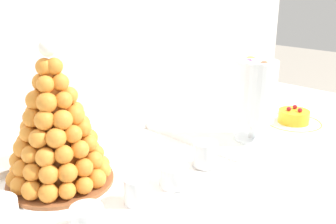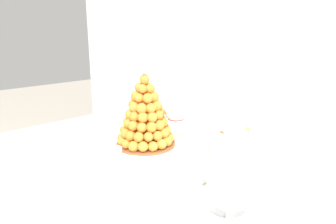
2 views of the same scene
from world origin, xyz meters
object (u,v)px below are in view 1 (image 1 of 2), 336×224
Objects in this scene: wine_glass at (62,110)px; croquembouche at (56,130)px; dessert_cup_centre at (136,192)px; dessert_cup_mid_left at (87,220)px; dessert_cup_mid_right at (174,176)px; dessert_cup_right at (205,155)px; fruit_tart_plate at (293,119)px; macaron_goblet at (255,92)px; serving_tray at (100,185)px.

croquembouche is at bearing -127.47° from wine_glass.
croquembouche is 5.78× the size of dessert_cup_centre.
dessert_cup_mid_left is 0.94× the size of dessert_cup_mid_right.
dessert_cup_mid_left is at bearing -115.07° from wine_glass.
croquembouche is at bearing 147.71° from dessert_cup_right.
dessert_cup_mid_right is 0.31m from wine_glass.
croquembouche is 5.22× the size of dessert_cup_right.
wine_glass is at bearing 156.20° from fruit_tart_plate.
dessert_cup_mid_left is 0.25× the size of macaron_goblet.
dessert_cup_right reaches higher than serving_tray.
wine_glass reaches higher than serving_tray.
dessert_cup_centre reaches higher than dessert_cup_mid_left.
macaron_goblet is at bearing -17.40° from croquembouche.
macaron_goblet is (0.57, 0.03, 0.11)m from dessert_cup_mid_left.
croquembouche reaches higher than dessert_cup_right.
macaron_goblet reaches higher than dessert_cup_mid_left.
macaron_goblet is 1.34× the size of fruit_tart_plate.
croquembouche is at bearing 130.24° from dessert_cup_mid_right.
macaron_goblet is at bearing 4.01° from dessert_cup_right.
serving_tray is at bearing -52.48° from croquembouche.
dessert_cup_mid_left is 0.58m from macaron_goblet.
macaron_goblet reaches higher than dessert_cup_centre.
croquembouche is 0.22m from dessert_cup_mid_left.
croquembouche reaches higher than dessert_cup_centre.
fruit_tart_plate is (0.65, -0.12, 0.01)m from serving_tray.
serving_tray is 0.25m from dessert_cup_right.
macaron_goblet is (0.46, -0.09, 0.13)m from serving_tray.
fruit_tart_plate is 0.70m from wine_glass.
macaron_goblet reaches higher than fruit_tart_plate.
dessert_cup_mid_right is at bearing -0.53° from dessert_cup_mid_left.
croquembouche reaches higher than dessert_cup_mid_left.
dessert_cup_right is at bearing -175.99° from macaron_goblet.
dessert_cup_centre is 0.46m from macaron_goblet.
serving_tray is at bearing 93.05° from dessert_cup_centre.
dessert_cup_right is (0.22, 0.00, 0.00)m from dessert_cup_centre.
fruit_tart_plate is at bearing -14.91° from croquembouche.
serving_tray is 0.15m from croquembouche.
wine_glass is at bearing 64.93° from dessert_cup_mid_left.
dessert_cup_right is 0.35m from wine_glass.
dessert_cup_right reaches higher than dessert_cup_mid_right.
dessert_cup_mid_right is (0.10, -0.01, -0.00)m from dessert_cup_centre.
fruit_tart_plate is (0.76, -0.00, -0.01)m from dessert_cup_mid_left.
macaron_goblet is (0.51, -0.16, 0.01)m from croquembouche.
croquembouche is at bearing 107.98° from dessert_cup_centre.
dessert_cup_mid_right is 0.37m from macaron_goblet.
dessert_cup_right is 0.32× the size of wine_glass.
dessert_cup_right is at bearing -32.29° from croquembouche.
croquembouche is 4.98× the size of dessert_cup_mid_right.
macaron_goblet is at bearing 2.64° from dessert_cup_mid_left.
croquembouche reaches higher than dessert_cup_mid_right.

